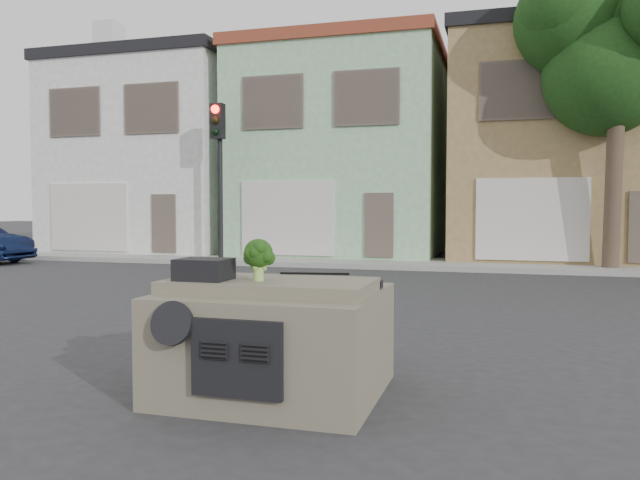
% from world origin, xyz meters
% --- Properties ---
extents(ground_plane, '(120.00, 120.00, 0.00)m').
position_xyz_m(ground_plane, '(0.00, 0.00, 0.00)').
color(ground_plane, '#303033').
rests_on(ground_plane, ground).
extents(sidewalk, '(40.00, 3.00, 0.15)m').
position_xyz_m(sidewalk, '(0.00, 10.50, 0.07)').
color(sidewalk, gray).
rests_on(sidewalk, ground).
extents(townhouse_white, '(7.20, 8.20, 7.55)m').
position_xyz_m(townhouse_white, '(-11.00, 14.50, 3.77)').
color(townhouse_white, silver).
rests_on(townhouse_white, ground).
extents(townhouse_mint, '(7.20, 8.20, 7.55)m').
position_xyz_m(townhouse_mint, '(-3.50, 14.50, 3.77)').
color(townhouse_mint, '#99CB9B').
rests_on(townhouse_mint, ground).
extents(townhouse_tan, '(7.20, 8.20, 7.55)m').
position_xyz_m(townhouse_tan, '(4.00, 14.50, 3.77)').
color(townhouse_tan, '#967B4C').
rests_on(townhouse_tan, ground).
extents(traffic_signal, '(0.40, 0.40, 5.10)m').
position_xyz_m(traffic_signal, '(-6.50, 9.50, 2.55)').
color(traffic_signal, black).
rests_on(traffic_signal, ground).
extents(tree_near, '(4.40, 4.00, 8.50)m').
position_xyz_m(tree_near, '(5.00, 9.80, 4.25)').
color(tree_near, '#193D13').
rests_on(tree_near, ground).
extents(car_dashboard, '(2.00, 1.80, 1.12)m').
position_xyz_m(car_dashboard, '(0.00, -3.00, 0.56)').
color(car_dashboard, '#6B6452').
rests_on(car_dashboard, ground).
extents(instrument_hump, '(0.48, 0.38, 0.20)m').
position_xyz_m(instrument_hump, '(-0.58, -3.35, 1.22)').
color(instrument_hump, black).
rests_on(instrument_hump, car_dashboard).
extents(wiper_arm, '(0.69, 0.15, 0.02)m').
position_xyz_m(wiper_arm, '(0.28, -2.62, 1.13)').
color(wiper_arm, black).
rests_on(wiper_arm, car_dashboard).
extents(broccoli, '(0.45, 0.45, 0.40)m').
position_xyz_m(broccoli, '(-0.07, -3.27, 1.32)').
color(broccoli, '#17370D').
rests_on(broccoli, car_dashboard).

